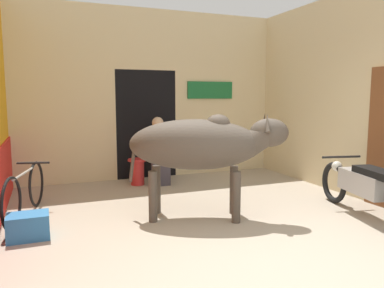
{
  "coord_description": "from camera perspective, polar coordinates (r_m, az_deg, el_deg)",
  "views": [
    {
      "loc": [
        -1.94,
        -2.91,
        1.57
      ],
      "look_at": [
        -0.07,
        1.84,
        0.92
      ],
      "focal_mm": 35.0,
      "sensor_mm": 36.0,
      "label": 1
    }
  ],
  "objects": [
    {
      "name": "cow",
      "position": [
        4.77,
        1.53,
        -0.13
      ],
      "size": [
        2.06,
        1.29,
        1.38
      ],
      "color": "#4C4238",
      "rests_on": "ground_plane"
    },
    {
      "name": "ground_plane",
      "position": [
        3.83,
        11.62,
        -17.08
      ],
      "size": [
        30.0,
        30.0,
        0.0
      ],
      "primitive_type": "plane",
      "color": "tan"
    },
    {
      "name": "plastic_stool",
      "position": [
        6.76,
        -8.31,
        -4.09
      ],
      "size": [
        0.34,
        0.34,
        0.47
      ],
      "color": "red",
      "rests_on": "ground_plane"
    },
    {
      "name": "wall_right_with_door",
      "position": [
        6.68,
        21.5,
        6.82
      ],
      "size": [
        0.22,
        4.08,
        3.2
      ],
      "color": "beige",
      "rests_on": "ground_plane"
    },
    {
      "name": "crate",
      "position": [
        4.62,
        -23.68,
        -11.42
      ],
      "size": [
        0.44,
        0.32,
        0.28
      ],
      "color": "teal",
      "rests_on": "ground_plane"
    },
    {
      "name": "wall_back_with_doorway",
      "position": [
        7.5,
        -6.9,
        5.83
      ],
      "size": [
        5.04,
        0.93,
        3.2
      ],
      "color": "beige",
      "rests_on": "ground_plane"
    },
    {
      "name": "motorcycle_near",
      "position": [
        5.33,
        24.81,
        -5.9
      ],
      "size": [
        0.66,
        2.03,
        0.73
      ],
      "color": "black",
      "rests_on": "ground_plane"
    },
    {
      "name": "shopkeeper_seated",
      "position": [
        6.69,
        -5.08,
        -0.81
      ],
      "size": [
        0.45,
        0.33,
        1.21
      ],
      "color": "#3D3842",
      "rests_on": "ground_plane"
    },
    {
      "name": "bicycle",
      "position": [
        5.37,
        -24.08,
        -6.69
      ],
      "size": [
        0.55,
        1.62,
        0.66
      ],
      "color": "black",
      "rests_on": "ground_plane"
    }
  ]
}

